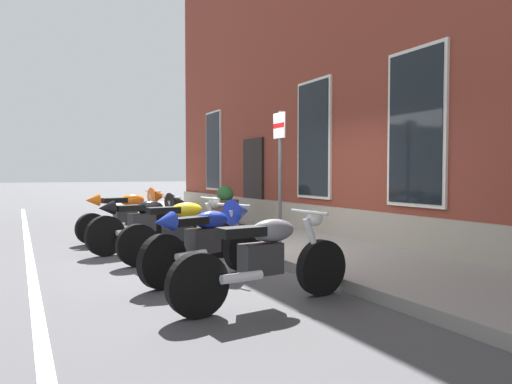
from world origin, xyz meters
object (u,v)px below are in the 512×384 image
(parking_sign, at_px, (280,158))
(barrel_planter, at_px, (225,209))
(motorcycle_blue_sport, at_px, (210,236))
(motorcycle_yellow_naked, at_px, (182,230))
(motorcycle_grey_naked, at_px, (267,259))
(motorcycle_orange_sport, at_px, (132,212))
(motorcycle_black_sport, at_px, (148,220))

(parking_sign, height_order, barrel_planter, parking_sign)
(motorcycle_blue_sport, bearing_deg, motorcycle_yellow_naked, 178.54)
(parking_sign, bearing_deg, motorcycle_blue_sport, -52.76)
(motorcycle_blue_sport, bearing_deg, motorcycle_grey_naked, 2.56)
(motorcycle_orange_sport, height_order, motorcycle_yellow_naked, motorcycle_orange_sport)
(motorcycle_black_sport, relative_size, motorcycle_blue_sport, 1.07)
(motorcycle_yellow_naked, distance_m, parking_sign, 2.16)
(motorcycle_orange_sport, distance_m, motorcycle_black_sport, 1.46)
(motorcycle_grey_naked, bearing_deg, motorcycle_yellow_naked, -179.33)
(motorcycle_orange_sport, bearing_deg, barrel_planter, 107.73)
(motorcycle_orange_sport, xyz_separation_m, motorcycle_blue_sport, (3.97, 0.16, -0.03))
(barrel_planter, bearing_deg, motorcycle_blue_sport, -25.35)
(motorcycle_yellow_naked, xyz_separation_m, parking_sign, (-0.13, 1.82, 1.16))
(motorcycle_orange_sport, height_order, motorcycle_black_sport, motorcycle_orange_sport)
(barrel_planter, bearing_deg, motorcycle_grey_naked, -19.44)
(motorcycle_blue_sport, xyz_separation_m, motorcycle_grey_naked, (1.44, 0.06, -0.07))
(motorcycle_black_sport, distance_m, barrel_planter, 3.29)
(motorcycle_orange_sport, distance_m, motorcycle_grey_naked, 5.42)
(motorcycle_yellow_naked, xyz_separation_m, barrel_planter, (-3.46, 2.21, 0.03))
(motorcycle_yellow_naked, bearing_deg, motorcycle_orange_sport, -175.87)
(motorcycle_black_sport, relative_size, motorcycle_grey_naked, 0.96)
(motorcycle_black_sport, relative_size, parking_sign, 0.90)
(motorcycle_blue_sport, relative_size, motorcycle_grey_naked, 0.90)
(motorcycle_grey_naked, bearing_deg, barrel_planter, 160.56)
(motorcycle_blue_sport, distance_m, parking_sign, 2.57)
(motorcycle_orange_sport, xyz_separation_m, barrel_planter, (-0.77, 2.41, -0.06))
(motorcycle_yellow_naked, distance_m, motorcycle_blue_sport, 1.28)
(motorcycle_grey_naked, distance_m, parking_sign, 3.56)
(motorcycle_orange_sport, distance_m, barrel_planter, 2.53)
(motorcycle_grey_naked, bearing_deg, motorcycle_black_sport, -176.46)
(motorcycle_orange_sport, relative_size, motorcycle_blue_sport, 1.07)
(motorcycle_orange_sport, height_order, motorcycle_blue_sport, motorcycle_orange_sport)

